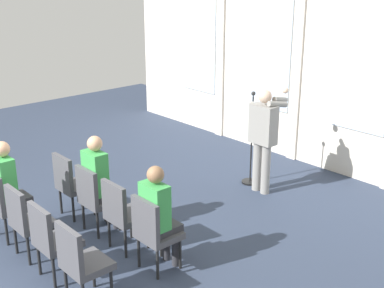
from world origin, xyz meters
name	(u,v)px	position (x,y,z in m)	size (l,w,h in m)	color
ground_plane	(7,281)	(0.00, 0.00, 0.00)	(14.83, 14.83, 0.00)	#2D384C
rear_partition	(318,40)	(0.04, 5.70, 2.23)	(9.59, 0.14, 4.46)	silver
speaker	(263,133)	(0.28, 4.09, 0.97)	(0.50, 0.69, 1.66)	gray
mic_stand	(251,164)	(-0.06, 4.20, 0.34)	(0.28, 0.28, 1.55)	black
chair_r0_c0	(71,181)	(-0.95, 1.41, 0.53)	(0.46, 0.44, 0.94)	black
chair_r0_c1	(95,195)	(-0.32, 1.41, 0.53)	(0.46, 0.44, 0.94)	black
audience_r0_c1	(99,179)	(-0.32, 1.49, 0.75)	(0.36, 0.39, 1.35)	#2D2D33
chair_r0_c2	(122,211)	(0.32, 1.41, 0.53)	(0.46, 0.44, 0.94)	black
chair_r0_c3	(154,230)	(0.95, 1.41, 0.53)	(0.46, 0.44, 0.94)	black
audience_r0_c3	(159,212)	(0.95, 1.49, 0.73)	(0.36, 0.39, 1.31)	#2D2D33
chair_r1_c0	(5,201)	(-0.95, 0.44, 0.53)	(0.46, 0.44, 0.94)	black
audience_r1_c0	(9,185)	(-0.95, 0.52, 0.74)	(0.36, 0.39, 1.34)	#2D2D33
chair_r1_c1	(26,218)	(-0.32, 0.44, 0.53)	(0.46, 0.44, 0.94)	black
chair_r1_c2	(51,237)	(0.32, 0.44, 0.53)	(0.46, 0.44, 0.94)	black
chair_r1_c3	(80,259)	(0.95, 0.44, 0.53)	(0.46, 0.44, 0.94)	black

